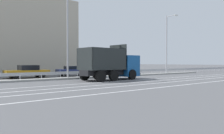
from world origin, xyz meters
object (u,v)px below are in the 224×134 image
street_lamp_1 (68,29)px  street_lamp_2 (167,42)px  parked_car_4 (109,69)px  dump_truck (116,67)px  parked_car_3 (73,71)px  median_road_sign (116,67)px  parked_car_2 (27,72)px

street_lamp_1 → street_lamp_2: bearing=-0.3°
parked_car_4 → street_lamp_1: bearing=120.1°
dump_truck → street_lamp_2: street_lamp_2 is taller
parked_car_3 → street_lamp_2: bearing=72.3°
street_lamp_1 → street_lamp_2: (16.25, -0.08, -0.39)m
dump_truck → parked_car_4: bearing=142.1°
median_road_sign → parked_car_2: 10.37m
parked_car_2 → parked_car_4: (11.74, 0.14, 0.01)m
street_lamp_1 → street_lamp_2: size_ratio=1.08×
street_lamp_1 → parked_car_3: (3.11, 4.80, -4.54)m
street_lamp_2 → parked_car_2: bearing=165.9°
street_lamp_2 → parked_car_2: 20.01m
street_lamp_1 → parked_car_3: bearing=57.0°
median_road_sign → street_lamp_2: 10.33m
parked_car_2 → parked_car_3: size_ratio=1.11×
parked_car_3 → parked_car_4: size_ratio=0.90×
dump_truck → street_lamp_2: size_ratio=0.77×
parked_car_2 → parked_car_4: bearing=-90.2°
street_lamp_1 → median_road_sign: bearing=1.4°
dump_truck → street_lamp_2: bearing=99.1°
median_road_sign → dump_truck: bearing=-129.5°
street_lamp_2 → parked_car_2: size_ratio=1.84×
street_lamp_1 → street_lamp_2: street_lamp_1 is taller
dump_truck → parked_car_3: size_ratio=1.57×
parked_car_2 → street_lamp_2: bearing=-105.0°
parked_car_4 → parked_car_2: bearing=92.5°
dump_truck → parked_car_3: bearing=179.9°
street_lamp_2 → parked_car_4: street_lamp_2 is taller
median_road_sign → street_lamp_2: street_lamp_2 is taller
street_lamp_1 → parked_car_4: 11.16m
dump_truck → street_lamp_2: (12.46, 3.12, 3.53)m
street_lamp_2 → parked_car_3: (-13.13, 4.88, -4.15)m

